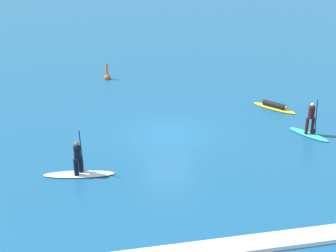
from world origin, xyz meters
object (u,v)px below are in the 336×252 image
marker_buoy (107,76)px  surfer_on_white_board (79,168)px  surfer_on_teal_board (310,126)px  surfer_on_yellow_board (274,106)px

marker_buoy → surfer_on_white_board: bearing=-100.0°
surfer_on_white_board → surfer_on_teal_board: bearing=17.3°
surfer_on_white_board → surfer_on_teal_board: 12.54m
surfer_on_teal_board → marker_buoy: (-9.95, 11.89, -0.33)m
surfer_on_white_board → marker_buoy: bearing=88.2°
surfer_on_yellow_board → surfer_on_white_board: bearing=-101.8°
surfer_on_white_board → surfer_on_teal_board: surfer_on_white_board is taller
surfer_on_teal_board → surfer_on_yellow_board: size_ratio=0.91×
surfer_on_yellow_board → marker_buoy: bearing=-167.5°
surfer_on_teal_board → surfer_on_yellow_board: surfer_on_teal_board is taller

